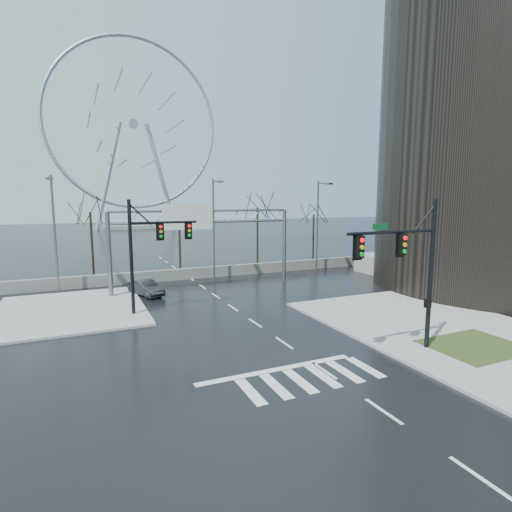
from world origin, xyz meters
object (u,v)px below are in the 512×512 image
signal_mast_far (148,246)px  sign_gantry (200,232)px  car (146,288)px  signal_mast_near (412,262)px  ferris_wheel (134,131)px

signal_mast_far → sign_gantry: 8.14m
sign_gantry → car: bearing=-176.0°
sign_gantry → car: (-4.90, -0.34, -4.53)m
signal_mast_near → car: 21.78m
ferris_wheel → car: bearing=-97.3°
signal_mast_far → ferris_wheel: size_ratio=0.16×
ferris_wheel → car: size_ratio=12.94×
sign_gantry → ferris_wheel: bearing=86.2°
signal_mast_near → sign_gantry: signal_mast_near is taller
signal_mast_far → car: (0.59, 5.66, -4.18)m
car → sign_gantry: bearing=-16.3°
signal_mast_near → ferris_wheel: bearing=90.1°
signal_mast_far → car: signal_mast_far is taller
signal_mast_far → ferris_wheel: ferris_wheel is taller
signal_mast_far → sign_gantry: (5.49, 6.00, 0.35)m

